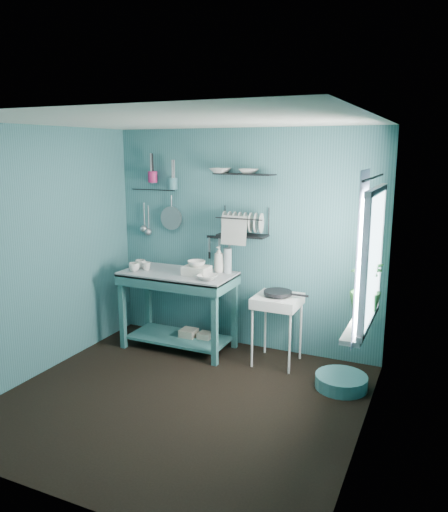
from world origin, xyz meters
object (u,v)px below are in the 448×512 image
at_px(colander, 171,218).
at_px(mug_right, 141,264).
at_px(water_bottle, 228,261).
at_px(utensil_cup_teal, 173,184).
at_px(wash_tub, 197,271).
at_px(frying_pan, 278,293).
at_px(utensil_cup_magenta, 153,177).
at_px(storage_tin_large, 189,338).
at_px(dish_rack, 243,222).
at_px(soap_bottle, 219,259).
at_px(hotplate_stand, 277,330).
at_px(mug_left, 134,267).
at_px(work_counter, 179,310).
at_px(potted_plant, 366,287).
at_px(floor_basin, 341,382).
at_px(mug_mid, 146,266).
at_px(storage_tin_small, 205,341).

bearing_deg(colander, mug_right, -120.37).
height_order(water_bottle, utensil_cup_teal, utensil_cup_teal).
relative_size(wash_tub, water_bottle, 1.00).
bearing_deg(colander, water_bottle, -10.29).
xyz_separation_m(frying_pan, utensil_cup_magenta, (-1.68, 0.27, 1.16)).
distance_m(mug_right, storage_tin_large, 1.04).
xyz_separation_m(water_bottle, storage_tin_large, (-0.42, -0.17, -0.93)).
bearing_deg(dish_rack, water_bottle, -160.42).
distance_m(soap_bottle, water_bottle, 0.10).
relative_size(mug_right, hotplate_stand, 0.16).
bearing_deg(hotplate_stand, mug_left, -162.92).
bearing_deg(mug_right, frying_pan, 2.19).
bearing_deg(water_bottle, storage_tin_large, -157.96).
bearing_deg(soap_bottle, work_counter, -154.54).
height_order(wash_tub, storage_tin_large, wash_tub).
xyz_separation_m(mug_right, colander, (0.21, 0.37, 0.51)).
distance_m(potted_plant, floor_basin, 1.04).
distance_m(frying_pan, utensil_cup_magenta, 2.06).
xyz_separation_m(mug_mid, colander, (0.09, 0.43, 0.51)).
xyz_separation_m(mug_right, water_bottle, (1.02, 0.22, 0.09)).
height_order(soap_bottle, water_bottle, soap_bottle).
relative_size(dish_rack, colander, 1.96).
bearing_deg(frying_pan, floor_basin, -21.48).
distance_m(storage_tin_large, storage_tin_small, 0.20).
distance_m(mug_left, wash_tub, 0.74).
relative_size(wash_tub, hotplate_stand, 0.37).
xyz_separation_m(storage_tin_large, floor_basin, (1.83, -0.29, -0.04)).
relative_size(soap_bottle, hotplate_stand, 0.40).
distance_m(water_bottle, utensil_cup_magenta, 1.38).
distance_m(mug_right, hotplate_stand, 1.77).
distance_m(hotplate_stand, utensil_cup_teal, 2.07).
relative_size(wash_tub, potted_plant, 0.56).
bearing_deg(colander, utensil_cup_teal, -33.04).
distance_m(dish_rack, storage_tin_small, 1.45).
height_order(mug_right, colander, colander).
distance_m(dish_rack, utensil_cup_teal, 0.99).
relative_size(dish_rack, utensil_cup_teal, 4.23).
distance_m(mug_mid, utensil_cup_magenta, 1.08).
xyz_separation_m(mug_mid, storage_tin_small, (0.68, 0.14, -0.85)).
distance_m(soap_bottle, dish_rack, 0.50).
xyz_separation_m(utensil_cup_magenta, floor_basin, (2.44, -0.57, -1.88)).
distance_m(mug_left, mug_mid, 0.14).
bearing_deg(frying_pan, wash_tub, -174.79).
bearing_deg(storage_tin_large, hotplate_stand, 0.74).
bearing_deg(storage_tin_small, utensil_cup_magenta, 162.49).
distance_m(mug_left, utensil_cup_teal, 1.07).
relative_size(hotplate_stand, colander, 2.69).
height_order(hotplate_stand, storage_tin_small, hotplate_stand).
distance_m(wash_tub, floor_basin, 1.91).
bearing_deg(storage_tin_small, hotplate_stand, -1.07).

